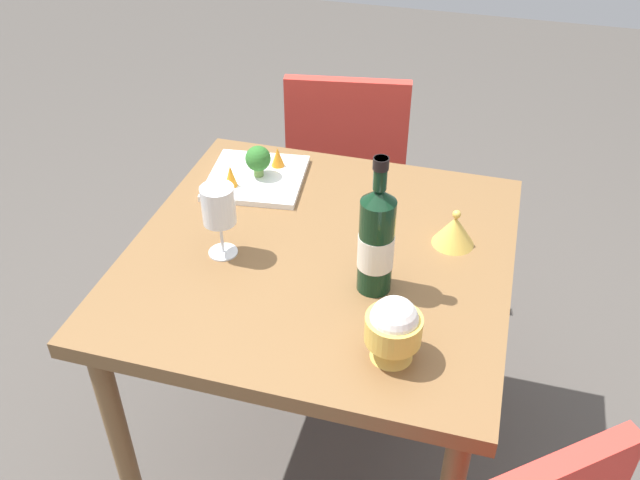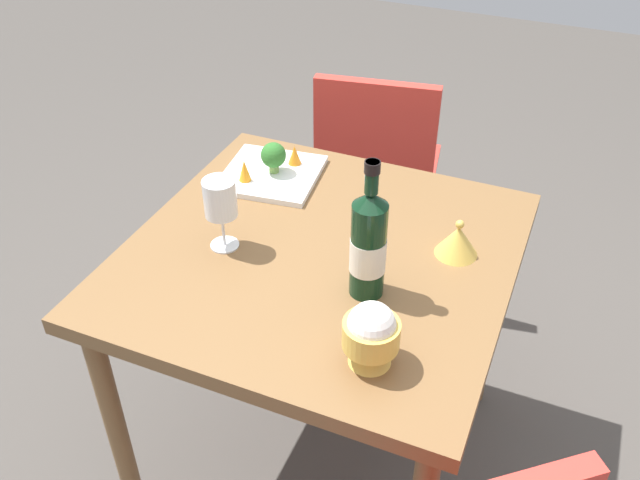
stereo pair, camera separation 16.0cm
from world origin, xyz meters
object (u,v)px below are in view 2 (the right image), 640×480
at_px(wine_bottle, 368,244).
at_px(rice_bowl, 371,334).
at_px(rice_bowl_lid, 458,240).
at_px(carrot_garnish_left, 295,155).
at_px(chair_by_wall, 377,160).
at_px(serving_plate, 271,174).
at_px(wine_glass, 220,200).
at_px(carrot_garnish_right, 245,170).
at_px(broccoli_floret, 273,156).

bearing_deg(wine_bottle, rice_bowl, 21.75).
xyz_separation_m(rice_bowl_lid, carrot_garnish_left, (-0.20, -0.50, 0.00)).
distance_m(chair_by_wall, serving_plate, 0.62).
xyz_separation_m(wine_glass, rice_bowl, (0.22, 0.44, -0.05)).
relative_size(rice_bowl_lid, carrot_garnish_right, 1.67).
xyz_separation_m(wine_glass, broccoli_floret, (-0.32, -0.03, -0.06)).
bearing_deg(serving_plate, rice_bowl, 41.44).
height_order(wine_bottle, wine_glass, wine_bottle).
xyz_separation_m(wine_bottle, rice_bowl, (0.19, 0.08, -0.05)).
relative_size(wine_bottle, serving_plate, 1.17).
relative_size(chair_by_wall, wine_bottle, 2.62).
bearing_deg(rice_bowl, wine_bottle, -158.25).
xyz_separation_m(rice_bowl_lid, broccoli_floret, (-0.14, -0.54, 0.03)).
xyz_separation_m(rice_bowl, rice_bowl_lid, (-0.40, 0.07, -0.04)).
xyz_separation_m(rice_bowl, carrot_garnish_left, (-0.60, -0.43, -0.03)).
xyz_separation_m(wine_bottle, serving_plate, (-0.34, -0.40, -0.12)).
distance_m(chair_by_wall, carrot_garnish_left, 0.57).
bearing_deg(carrot_garnish_left, wine_glass, -0.90).
height_order(carrot_garnish_left, carrot_garnish_right, carrot_garnish_right).
bearing_deg(rice_bowl, carrot_garnish_left, -144.22).
distance_m(rice_bowl_lid, serving_plate, 0.56).
distance_m(chair_by_wall, carrot_garnish_right, 0.70).
height_order(rice_bowl, carrot_garnish_left, rice_bowl).
bearing_deg(chair_by_wall, broccoli_floret, -110.76).
relative_size(wine_glass, rice_bowl_lid, 1.79).
bearing_deg(serving_plate, broccoli_floret, 111.62).
xyz_separation_m(rice_bowl, broccoli_floret, (-0.54, -0.47, -0.01)).
bearing_deg(rice_bowl_lid, wine_bottle, -35.47).
distance_m(rice_bowl, broccoli_floret, 0.71).
relative_size(wine_glass, broccoli_floret, 2.09).
bearing_deg(wine_glass, broccoli_floret, -175.25).
bearing_deg(rice_bowl_lid, carrot_garnish_right, -97.02).
xyz_separation_m(chair_by_wall, serving_plate, (0.56, -0.12, 0.23)).
distance_m(wine_glass, broccoli_floret, 0.33).
height_order(wine_bottle, broccoli_floret, wine_bottle).
distance_m(rice_bowl_lid, carrot_garnish_left, 0.54).
distance_m(wine_bottle, broccoli_floret, 0.53).
height_order(rice_bowl_lid, broccoli_floret, broccoli_floret).
relative_size(rice_bowl, broccoli_floret, 1.65).
bearing_deg(wine_bottle, wine_glass, -93.82).
bearing_deg(broccoli_floret, wine_glass, 4.75).
height_order(wine_bottle, rice_bowl_lid, wine_bottle).
bearing_deg(carrot_garnish_left, carrot_garnish_right, -33.18).
distance_m(wine_bottle, rice_bowl_lid, 0.27).
height_order(rice_bowl, rice_bowl_lid, rice_bowl).
bearing_deg(carrot_garnish_right, broccoli_floret, 142.46).
xyz_separation_m(serving_plate, carrot_garnish_right, (0.07, -0.04, 0.04)).
height_order(wine_glass, broccoli_floret, wine_glass).
relative_size(wine_bottle, carrot_garnish_left, 6.02).
distance_m(wine_bottle, serving_plate, 0.54).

